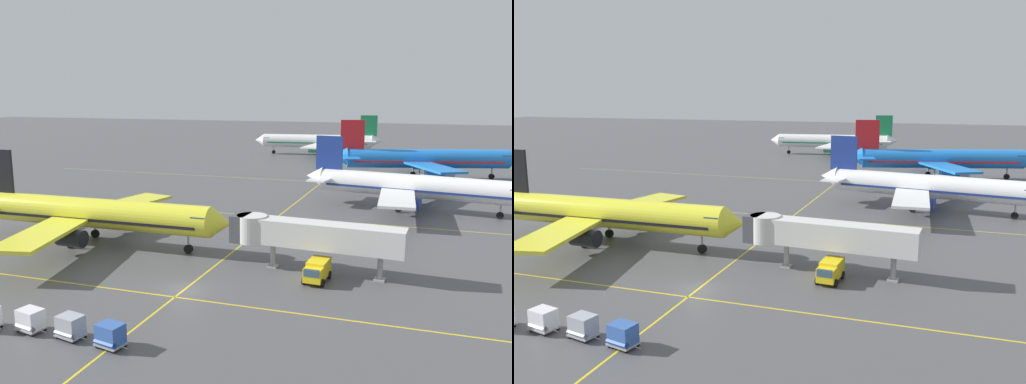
% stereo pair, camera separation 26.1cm
% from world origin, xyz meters
% --- Properties ---
extents(ground_plane, '(600.00, 600.00, 0.00)m').
position_xyz_m(ground_plane, '(0.00, 0.00, 0.00)').
color(ground_plane, '#4C4C4F').
extents(airliner_front_gate, '(36.85, 31.90, 11.49)m').
position_xyz_m(airliner_front_gate, '(-17.96, 10.71, 3.92)').
color(airliner_front_gate, yellow).
rests_on(airliner_front_gate, ground).
extents(airliner_second_row, '(37.02, 31.59, 11.52)m').
position_xyz_m(airliner_second_row, '(19.16, 43.69, 3.93)').
color(airliner_second_row, white).
rests_on(airliner_second_row, ground).
extents(airliner_third_row, '(41.02, 34.97, 12.95)m').
position_xyz_m(airliner_third_row, '(20.34, 77.91, 4.42)').
color(airliner_third_row, blue).
rests_on(airliner_third_row, ground).
extents(airliner_far_left_stand, '(39.17, 33.55, 12.17)m').
position_xyz_m(airliner_far_left_stand, '(-11.38, 116.22, 4.16)').
color(airliner_far_left_stand, white).
rests_on(airliner_far_left_stand, ground).
extents(taxiway_markings, '(132.24, 112.73, 0.01)m').
position_xyz_m(taxiway_markings, '(0.00, 32.16, 0.00)').
color(taxiway_markings, yellow).
rests_on(taxiway_markings, ground).
extents(service_truck_red_van, '(2.40, 4.24, 2.10)m').
position_xyz_m(service_truck_red_van, '(11.66, 6.37, 1.18)').
color(service_truck_red_van, yellow).
rests_on(service_truck_red_van, ground).
extents(baggage_cart_row_second, '(2.86, 2.03, 1.86)m').
position_xyz_m(baggage_cart_row_second, '(-7.52, -12.14, 1.00)').
color(baggage_cart_row_second, '#99999E').
rests_on(baggage_cart_row_second, ground).
extents(baggage_cart_row_middle, '(2.86, 2.03, 1.86)m').
position_xyz_m(baggage_cart_row_middle, '(-3.74, -12.14, 1.00)').
color(baggage_cart_row_middle, '#99999E').
rests_on(baggage_cart_row_middle, ground).
extents(baggage_cart_row_fourth, '(2.86, 2.03, 1.86)m').
position_xyz_m(baggage_cart_row_fourth, '(0.04, -12.45, 1.00)').
color(baggage_cart_row_fourth, '#99999E').
rests_on(baggage_cart_row_fourth, ground).
extents(jet_bridge, '(18.69, 4.05, 5.58)m').
position_xyz_m(jet_bridge, '(9.49, 9.06, 4.06)').
color(jet_bridge, silver).
rests_on(jet_bridge, ground).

